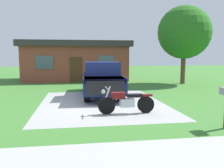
{
  "coord_description": "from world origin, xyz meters",
  "views": [
    {
      "loc": [
        -1.21,
        -10.98,
        2.24
      ],
      "look_at": [
        0.48,
        0.06,
        0.9
      ],
      "focal_mm": 38.18,
      "sensor_mm": 36.0,
      "label": 1
    }
  ],
  "objects_px": {
    "pickup_truck": "(102,79)",
    "shade_tree": "(184,33)",
    "neighbor_house": "(76,60)",
    "motorcycle": "(126,102)"
  },
  "relations": [
    {
      "from": "neighbor_house",
      "to": "motorcycle",
      "type": "bearing_deg",
      "value": -82.25
    },
    {
      "from": "pickup_truck",
      "to": "shade_tree",
      "type": "bearing_deg",
      "value": 33.24
    },
    {
      "from": "motorcycle",
      "to": "pickup_truck",
      "type": "distance_m",
      "value": 4.45
    },
    {
      "from": "neighbor_house",
      "to": "shade_tree",
      "type": "bearing_deg",
      "value": -28.64
    },
    {
      "from": "pickup_truck",
      "to": "neighbor_house",
      "type": "relative_size",
      "value": 0.59
    },
    {
      "from": "shade_tree",
      "to": "pickup_truck",
      "type": "bearing_deg",
      "value": -146.76
    },
    {
      "from": "shade_tree",
      "to": "neighbor_house",
      "type": "distance_m",
      "value": 9.84
    },
    {
      "from": "motorcycle",
      "to": "pickup_truck",
      "type": "relative_size",
      "value": 0.39
    },
    {
      "from": "pickup_truck",
      "to": "shade_tree",
      "type": "height_order",
      "value": "shade_tree"
    },
    {
      "from": "motorcycle",
      "to": "neighbor_house",
      "type": "bearing_deg",
      "value": 97.75
    }
  ]
}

